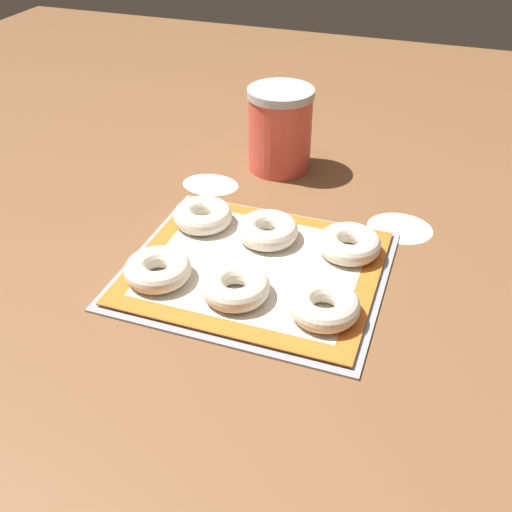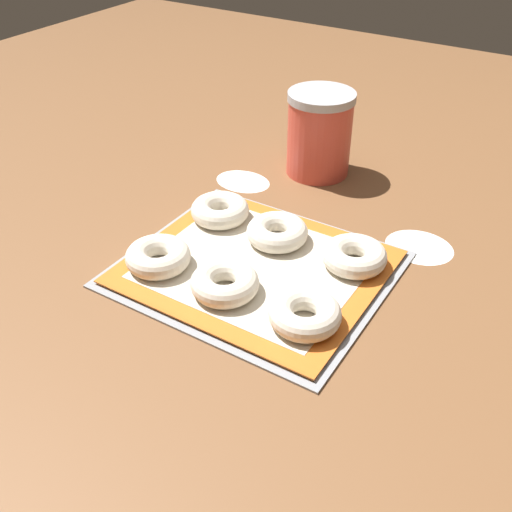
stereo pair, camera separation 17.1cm
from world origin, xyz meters
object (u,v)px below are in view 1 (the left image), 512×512
object	(u,v)px
baking_tray	(256,269)
bagel_back_left	(203,215)
bagel_front_left	(158,269)
bagel_front_right	(324,305)
flour_canister	(280,129)
bagel_front_center	(235,286)
bagel_back_center	(268,230)
bagel_back_right	(349,244)

from	to	relation	value
baking_tray	bagel_back_left	distance (m)	0.16
bagel_front_left	bagel_front_right	distance (m)	0.26
bagel_front_right	bagel_back_left	size ratio (longest dim) A/B	1.00
flour_canister	bagel_front_center	bearing A→B (deg)	-80.82
bagel_back_left	bagel_front_center	bearing A→B (deg)	-53.20
bagel_front_left	bagel_back_left	size ratio (longest dim) A/B	1.00
bagel_front_right	bagel_back_center	xyz separation A→B (m)	(-0.14, 0.16, 0.00)
bagel_front_left	bagel_front_center	size ratio (longest dim) A/B	1.00
bagel_front_right	bagel_front_left	bearing A→B (deg)	-179.51
bagel_front_center	bagel_back_center	size ratio (longest dim) A/B	1.00
bagel_back_left	bagel_front_right	bearing A→B (deg)	-32.53
bagel_front_right	bagel_back_right	distance (m)	0.17
bagel_front_center	bagel_front_left	bearing A→B (deg)	-179.76
baking_tray	bagel_front_left	size ratio (longest dim) A/B	3.94
bagel_front_right	flour_canister	xyz separation A→B (m)	(-0.21, 0.44, 0.06)
baking_tray	bagel_front_center	distance (m)	0.09
bagel_front_left	bagel_back_center	xyz separation A→B (m)	(0.13, 0.16, 0.00)
bagel_back_left	bagel_back_center	world-z (taller)	same
baking_tray	bagel_front_right	size ratio (longest dim) A/B	3.94
bagel_back_center	bagel_back_left	bearing A→B (deg)	176.67
bagel_front_right	bagel_back_left	xyz separation A→B (m)	(-0.26, 0.17, 0.00)
baking_tray	bagel_front_center	bearing A→B (deg)	-92.18
bagel_back_right	baking_tray	bearing A→B (deg)	-147.88
bagel_back_left	bagel_back_right	xyz separation A→B (m)	(0.26, -0.00, 0.00)
bagel_front_left	flour_canister	xyz separation A→B (m)	(0.06, 0.44, 0.06)
baking_tray	bagel_back_right	xyz separation A→B (m)	(0.13, 0.08, 0.03)
baking_tray	bagel_front_center	size ratio (longest dim) A/B	3.94
bagel_back_center	bagel_back_right	bearing A→B (deg)	2.28
bagel_back_right	flour_canister	distance (m)	0.35
bagel_front_center	baking_tray	bearing A→B (deg)	87.82
bagel_front_center	flour_canister	xyz separation A→B (m)	(-0.07, 0.44, 0.06)
baking_tray	flour_canister	world-z (taller)	flour_canister
baking_tray	bagel_back_center	xyz separation A→B (m)	(-0.01, 0.08, 0.03)
bagel_back_right	bagel_front_left	bearing A→B (deg)	-147.66
bagel_back_right	bagel_back_left	bearing A→B (deg)	179.66
bagel_front_left	bagel_back_right	size ratio (longest dim) A/B	1.00
baking_tray	bagel_back_left	world-z (taller)	bagel_back_left
bagel_front_center	bagel_back_left	size ratio (longest dim) A/B	1.00
bagel_front_left	flour_canister	world-z (taller)	flour_canister
bagel_front_center	bagel_back_right	xyz separation A→B (m)	(0.14, 0.17, 0.00)
bagel_front_center	bagel_back_right	size ratio (longest dim) A/B	1.00
bagel_back_center	bagel_front_center	bearing A→B (deg)	-88.78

